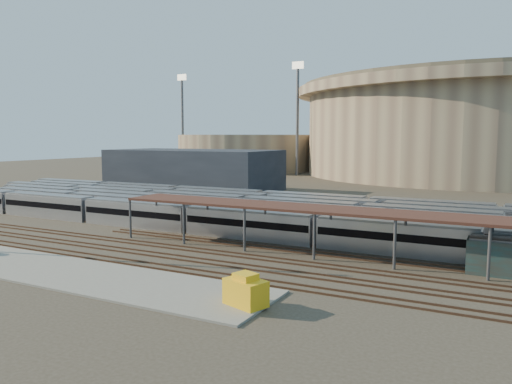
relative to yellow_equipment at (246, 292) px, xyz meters
The scene contains 12 objects.
ground 24.18m from the yellow_equipment, 139.99° to the left, with size 420.00×420.00×0.00m, color #383026.
apron 23.53m from the yellow_equipment, behind, with size 50.00×9.00×0.20m, color gray.
subway_trains 38.42m from the yellow_equipment, 117.65° to the left, with size 122.65×23.90×3.60m.
inspection_shed 20.19m from the yellow_equipment, 79.84° to the left, with size 60.30×6.00×5.30m.
empty_tracks 21.32m from the yellow_equipment, 150.36° to the left, with size 170.00×9.62×0.18m.
stadium 156.41m from the yellow_equipment, 87.61° to the left, with size 124.00×124.00×32.50m.
secondary_arena 165.45m from the yellow_equipment, 118.34° to the left, with size 56.00×56.00×14.00m, color #9D8A6A.
service_building 88.60m from the yellow_equipment, 127.18° to the left, with size 42.00×20.00×10.00m, color #1E232D.
floodlight_0 135.97m from the yellow_equipment, 111.13° to the left, with size 4.00×1.00×38.40m.
floodlight_1 171.63m from the yellow_equipment, 127.37° to the left, with size 4.00×1.00×38.40m.
floodlight_3 178.88m from the yellow_equipment, 99.22° to the left, with size 4.00×1.00×38.40m.
yellow_equipment is the anchor object (origin of this frame).
Camera 1 is at (36.56, -48.48, 13.23)m, focal length 35.00 mm.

